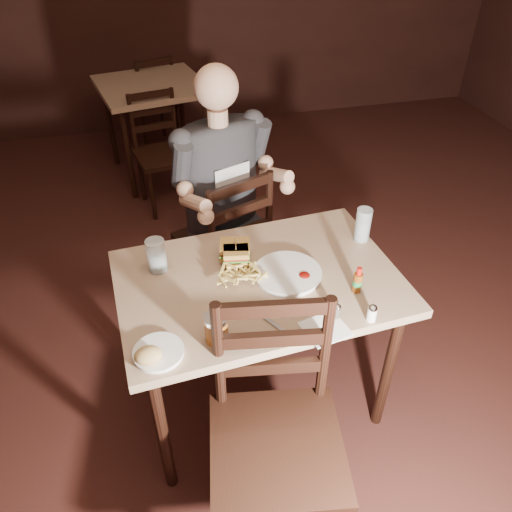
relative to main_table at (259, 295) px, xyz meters
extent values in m
plane|color=black|center=(0.29, -0.02, -0.68)|extent=(7.00, 7.00, 0.00)
cube|color=#A18366|center=(0.00, 0.00, 0.07)|extent=(1.18, 0.83, 0.04)
cylinder|color=black|center=(-0.47, -0.34, -0.32)|extent=(0.05, 0.05, 0.73)
cylinder|color=black|center=(-0.51, 0.27, -0.32)|extent=(0.05, 0.05, 0.73)
cylinder|color=black|center=(0.51, -0.27, -0.32)|extent=(0.05, 0.05, 0.73)
cylinder|color=black|center=(0.47, 0.34, -0.32)|extent=(0.05, 0.05, 0.73)
cube|color=#A18366|center=(-0.23, 2.48, 0.07)|extent=(0.94, 0.94, 0.04)
cylinder|color=black|center=(-0.48, 2.10, -0.32)|extent=(0.04, 0.04, 0.73)
cylinder|color=black|center=(-0.61, 2.73, -0.32)|extent=(0.04, 0.04, 0.73)
cylinder|color=black|center=(0.15, 2.23, -0.32)|extent=(0.04, 0.04, 0.73)
cylinder|color=black|center=(0.02, 2.85, -0.32)|extent=(0.04, 0.04, 0.73)
cylinder|color=white|center=(0.12, -0.01, 0.10)|extent=(0.29, 0.29, 0.02)
ellipsoid|color=maroon|center=(0.18, -0.05, 0.11)|extent=(0.05, 0.05, 0.01)
cylinder|color=silver|center=(-0.39, 0.16, 0.16)|extent=(0.08, 0.08, 0.14)
cylinder|color=silver|center=(0.51, 0.16, 0.17)|extent=(0.07, 0.07, 0.16)
cube|color=white|center=(0.16, -0.33, 0.09)|extent=(0.18, 0.17, 0.00)
cube|color=silver|center=(0.00, -0.28, 0.09)|extent=(0.12, 0.20, 0.01)
cube|color=silver|center=(0.21, -0.27, 0.09)|extent=(0.10, 0.14, 0.01)
cylinder|color=white|center=(-0.43, -0.30, 0.09)|extent=(0.18, 0.18, 0.01)
ellipsoid|color=tan|center=(-0.47, -0.33, 0.13)|extent=(0.10, 0.08, 0.05)
camera|label=1|loc=(-0.39, -1.49, 1.40)|focal=35.00mm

